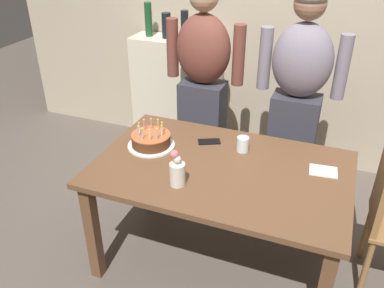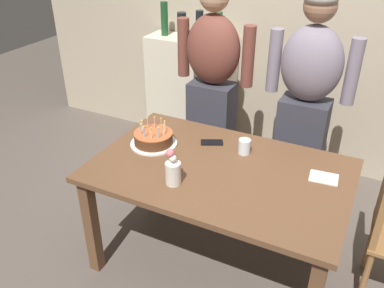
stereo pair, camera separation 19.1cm
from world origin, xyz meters
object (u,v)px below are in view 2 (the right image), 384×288
object	(u,v)px
birthday_cake	(154,139)
person_woman_cardigan	(305,106)
cell_phone	(212,142)
flower_vase	(173,171)
person_man_bearded	(212,89)
water_glass_near	(244,146)
napkin_stack	(324,178)

from	to	relation	value
birthday_cake	person_woman_cardigan	bearing A→B (deg)	42.75
birthday_cake	cell_phone	distance (m)	0.38
birthday_cake	flower_vase	xyz separation A→B (m)	(0.32, -0.33, 0.04)
birthday_cake	person_woman_cardigan	distance (m)	1.09
person_man_bearded	water_glass_near	bearing A→B (deg)	129.56
napkin_stack	flower_vase	distance (m)	0.86
water_glass_near	napkin_stack	bearing A→B (deg)	-6.97
person_woman_cardigan	cell_phone	bearing A→B (deg)	49.79
person_man_bearded	person_woman_cardigan	distance (m)	0.71
napkin_stack	person_man_bearded	bearing A→B (deg)	146.86
birthday_cake	person_man_bearded	bearing A→B (deg)	83.44
water_glass_near	person_woman_cardigan	bearing A→B (deg)	67.97
birthday_cake	water_glass_near	world-z (taller)	birthday_cake
flower_vase	person_man_bearded	size ratio (longest dim) A/B	0.13
napkin_stack	person_man_bearded	distance (m)	1.18
birthday_cake	person_woman_cardigan	world-z (taller)	person_woman_cardigan
napkin_stack	flower_vase	size ratio (longest dim) A/B	0.73
water_glass_near	napkin_stack	distance (m)	0.51
water_glass_near	flower_vase	size ratio (longest dim) A/B	0.44
water_glass_near	flower_vase	xyz separation A→B (m)	(-0.24, -0.48, 0.04)
water_glass_near	cell_phone	world-z (taller)	water_glass_near
water_glass_near	person_woman_cardigan	distance (m)	0.63
cell_phone	flower_vase	world-z (taller)	flower_vase
birthday_cake	person_man_bearded	world-z (taller)	person_man_bearded
water_glass_near	person_woman_cardigan	world-z (taller)	person_woman_cardigan
napkin_stack	flower_vase	world-z (taller)	flower_vase
water_glass_near	flower_vase	world-z (taller)	flower_vase
person_man_bearded	flower_vase	bearing A→B (deg)	102.58
flower_vase	birthday_cake	bearing A→B (deg)	134.66
cell_phone	person_woman_cardigan	size ratio (longest dim) A/B	0.09
birthday_cake	napkin_stack	world-z (taller)	birthday_cake
napkin_stack	person_woman_cardigan	size ratio (longest dim) A/B	0.09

